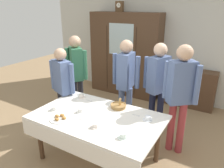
{
  "coord_description": "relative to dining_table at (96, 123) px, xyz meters",
  "views": [
    {
      "loc": [
        1.53,
        -2.37,
        2.22
      ],
      "look_at": [
        0.0,
        0.2,
        1.1
      ],
      "focal_mm": 34.32,
      "sensor_mm": 36.0,
      "label": 1
    }
  ],
  "objects": [
    {
      "name": "book_stack",
      "position": [
        0.72,
        2.64,
        0.25
      ],
      "size": [
        0.18,
        0.22,
        0.1
      ],
      "color": "#B29333",
      "rests_on": "bookshelf_low"
    },
    {
      "name": "wall_cabinet",
      "position": [
        -0.9,
        2.59,
        0.37
      ],
      "size": [
        1.79,
        0.46,
        2.04
      ],
      "color": "#4C3321",
      "rests_on": "ground"
    },
    {
      "name": "pastry_plate",
      "position": [
        -0.39,
        -0.29,
        0.11
      ],
      "size": [
        0.28,
        0.28,
        0.05
      ],
      "color": "white",
      "rests_on": "dining_table"
    },
    {
      "name": "tea_cup_mid_left",
      "position": [
        -0.59,
        0.42,
        0.12
      ],
      "size": [
        0.13,
        0.13,
        0.06
      ],
      "color": "white",
      "rests_on": "dining_table"
    },
    {
      "name": "tea_cup_near_left",
      "position": [
        -0.65,
        -0.14,
        0.12
      ],
      "size": [
        0.13,
        0.13,
        0.06
      ],
      "color": "white",
      "rests_on": "dining_table"
    },
    {
      "name": "person_near_right_end",
      "position": [
        0.47,
        1.17,
        0.34
      ],
      "size": [
        0.52,
        0.41,
        1.64
      ],
      "color": "#191E38",
      "rests_on": "ground"
    },
    {
      "name": "dining_table",
      "position": [
        0.0,
        0.0,
        0.0
      ],
      "size": [
        1.8,
        1.11,
        0.75
      ],
      "color": "#4C3321",
      "rests_on": "ground"
    },
    {
      "name": "spoon_far_right",
      "position": [
        -0.38,
        0.38,
        0.09
      ],
      "size": [
        0.12,
        0.02,
        0.01
      ],
      "color": "silver",
      "rests_on": "dining_table"
    },
    {
      "name": "tea_cup_far_left",
      "position": [
        0.65,
        0.29,
        0.12
      ],
      "size": [
        0.13,
        0.13,
        0.06
      ],
      "color": "white",
      "rests_on": "dining_table"
    },
    {
      "name": "back_wall",
      "position": [
        0.0,
        2.89,
        0.69
      ],
      "size": [
        6.4,
        0.1,
        2.7
      ],
      "primitive_type": "cube",
      "color": "silver",
      "rests_on": "ground"
    },
    {
      "name": "bread_basket",
      "position": [
        0.13,
        0.41,
        0.13
      ],
      "size": [
        0.24,
        0.24,
        0.16
      ],
      "color": "#9E7542",
      "rests_on": "dining_table"
    },
    {
      "name": "mantel_clock",
      "position": [
        -1.07,
        2.59,
        1.51
      ],
      "size": [
        0.18,
        0.11,
        0.24
      ],
      "color": "brown",
      "rests_on": "wall_cabinet"
    },
    {
      "name": "person_by_cabinet",
      "position": [
        -1.12,
        0.96,
        0.36
      ],
      "size": [
        0.52,
        0.38,
        1.67
      ],
      "color": "#232328",
      "rests_on": "ground"
    },
    {
      "name": "person_beside_shelf",
      "position": [
        -0.99,
        0.42,
        0.27
      ],
      "size": [
        0.52,
        0.32,
        1.54
      ],
      "color": "#232328",
      "rests_on": "ground"
    },
    {
      "name": "bookshelf_low",
      "position": [
        0.72,
        2.64,
        -0.23
      ],
      "size": [
        1.14,
        0.35,
        0.86
      ],
      "color": "#4C3321",
      "rests_on": "ground"
    },
    {
      "name": "tea_cup_back_edge",
      "position": [
        0.55,
        -0.24,
        0.12
      ],
      "size": [
        0.13,
        0.13,
        0.06
      ],
      "color": "silver",
      "rests_on": "dining_table"
    },
    {
      "name": "person_behind_table_left",
      "position": [
        0.91,
        0.84,
        0.39
      ],
      "size": [
        0.52,
        0.39,
        1.71
      ],
      "color": "#933338",
      "rests_on": "ground"
    },
    {
      "name": "spoon_far_left",
      "position": [
        0.47,
        0.33,
        0.09
      ],
      "size": [
        0.12,
        0.02,
        0.01
      ],
      "color": "silver",
      "rests_on": "dining_table"
    },
    {
      "name": "person_behind_table_right",
      "position": [
        -0.08,
        1.04,
        0.36
      ],
      "size": [
        0.52,
        0.37,
        1.67
      ],
      "color": "slate",
      "rests_on": "ground"
    },
    {
      "name": "tea_cup_center",
      "position": [
        -0.27,
        0.0,
        0.12
      ],
      "size": [
        0.13,
        0.13,
        0.06
      ],
      "color": "white",
      "rests_on": "dining_table"
    },
    {
      "name": "tea_cup_front_edge",
      "position": [
        0.14,
        -0.22,
        0.12
      ],
      "size": [
        0.13,
        0.13,
        0.06
      ],
      "color": "white",
      "rests_on": "dining_table"
    },
    {
      "name": "spoon_back_edge",
      "position": [
        -0.14,
        -0.17,
        0.09
      ],
      "size": [
        0.12,
        0.02,
        0.01
      ],
      "color": "silver",
      "rests_on": "dining_table"
    },
    {
      "name": "ground_plane",
      "position": [
        0.0,
        0.24,
        -0.66
      ],
      "size": [
        12.0,
        12.0,
        0.0
      ],
      "primitive_type": "plane",
      "color": "#997A56",
      "rests_on": "ground"
    }
  ]
}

